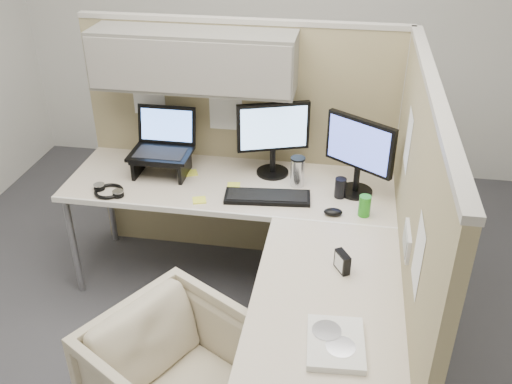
% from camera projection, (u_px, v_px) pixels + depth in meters
% --- Properties ---
extents(ground, '(4.50, 4.50, 0.00)m').
position_uv_depth(ground, '(232.00, 336.00, 3.35)').
color(ground, '#39393E').
rests_on(ground, ground).
extents(partition_back, '(2.00, 0.36, 1.63)m').
position_uv_depth(partition_back, '(221.00, 107.00, 3.54)').
color(partition_back, tan).
rests_on(partition_back, ground).
extents(partition_right, '(0.07, 2.03, 1.63)m').
position_uv_depth(partition_right, '(408.00, 244.00, 2.76)').
color(partition_right, tan).
rests_on(partition_right, ground).
extents(desk, '(2.00, 1.98, 0.73)m').
position_uv_depth(desk, '(257.00, 230.00, 3.10)').
color(desk, beige).
rests_on(desk, ground).
extents(office_chair, '(0.90, 0.91, 0.70)m').
position_uv_depth(office_chair, '(177.00, 375.00, 2.65)').
color(office_chair, beige).
rests_on(office_chair, ground).
extents(monitor_left, '(0.43, 0.20, 0.47)m').
position_uv_depth(monitor_left, '(273.00, 133.00, 3.43)').
color(monitor_left, black).
rests_on(monitor_left, desk).
extents(monitor_right, '(0.38, 0.28, 0.47)m').
position_uv_depth(monitor_right, '(359.00, 150.00, 3.22)').
color(monitor_right, black).
rests_on(monitor_right, desk).
extents(laptop_station, '(0.37, 0.32, 0.39)m').
position_uv_depth(laptop_station, '(162.00, 150.00, 3.51)').
color(laptop_station, black).
rests_on(laptop_station, desk).
extents(keyboard, '(0.51, 0.21, 0.02)m').
position_uv_depth(keyboard, '(267.00, 197.00, 3.29)').
color(keyboard, black).
rests_on(keyboard, desk).
extents(mouse, '(0.11, 0.07, 0.04)m').
position_uv_depth(mouse, '(333.00, 212.00, 3.14)').
color(mouse, black).
rests_on(mouse, desk).
extents(travel_mug, '(0.09, 0.09, 0.19)m').
position_uv_depth(travel_mug, '(298.00, 172.00, 3.39)').
color(travel_mug, silver).
rests_on(travel_mug, desk).
extents(soda_can_green, '(0.07, 0.07, 0.12)m').
position_uv_depth(soda_can_green, '(365.00, 206.00, 3.11)').
color(soda_can_green, '#268C1E').
rests_on(soda_can_green, desk).
extents(soda_can_silver, '(0.07, 0.07, 0.12)m').
position_uv_depth(soda_can_silver, '(340.00, 188.00, 3.29)').
color(soda_can_silver, black).
rests_on(soda_can_silver, desk).
extents(sticky_note_a, '(0.10, 0.10, 0.01)m').
position_uv_depth(sticky_note_a, '(199.00, 200.00, 3.28)').
color(sticky_note_a, '#E9EE3E').
rests_on(sticky_note_a, desk).
extents(sticky_note_c, '(0.10, 0.10, 0.01)m').
position_uv_depth(sticky_note_c, '(191.00, 173.00, 3.56)').
color(sticky_note_c, '#E9EE3E').
rests_on(sticky_note_c, desk).
extents(sticky_note_d, '(0.09, 0.09, 0.01)m').
position_uv_depth(sticky_note_d, '(234.00, 186.00, 3.42)').
color(sticky_note_d, '#E9EE3E').
rests_on(sticky_note_d, desk).
extents(headphones, '(0.22, 0.22, 0.03)m').
position_uv_depth(headphones, '(109.00, 191.00, 3.35)').
color(headphones, black).
rests_on(headphones, desk).
extents(paper_stack, '(0.25, 0.31, 0.03)m').
position_uv_depth(paper_stack, '(336.00, 343.00, 2.29)').
color(paper_stack, white).
rests_on(paper_stack, desk).
extents(desk_clock, '(0.08, 0.10, 0.10)m').
position_uv_depth(desk_clock, '(342.00, 262.00, 2.70)').
color(desk_clock, black).
rests_on(desk_clock, desk).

